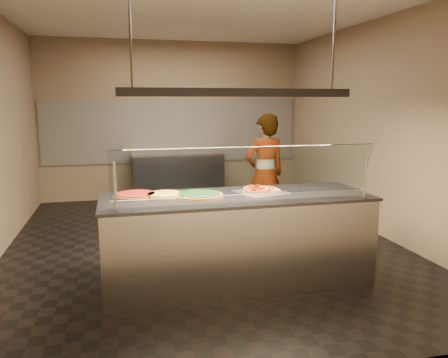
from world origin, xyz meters
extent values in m
cube|color=black|center=(0.00, 0.00, -0.01)|extent=(5.00, 6.00, 0.02)
cube|color=silver|center=(0.00, 0.00, 3.01)|extent=(5.00, 6.00, 0.02)
cube|color=#957A60|center=(0.00, 3.01, 1.50)|extent=(5.00, 0.02, 3.00)
cube|color=#957A60|center=(0.00, -3.01, 1.50)|extent=(5.00, 0.02, 3.00)
cube|color=#957A60|center=(2.51, 0.00, 1.50)|extent=(0.02, 6.00, 3.00)
cube|color=silver|center=(0.00, 2.98, 1.30)|extent=(4.90, 0.02, 1.20)
cube|color=#B7B7BC|center=(0.09, -1.35, 0.45)|extent=(2.67, 0.90, 0.90)
cube|color=#3C3C42|center=(0.09, -1.35, 0.92)|extent=(2.71, 0.94, 0.03)
cylinder|color=#B7B7BC|center=(-1.09, -1.75, 1.15)|extent=(0.03, 0.03, 0.44)
cylinder|color=#B7B7BC|center=(1.28, -1.75, 1.15)|extent=(0.03, 0.03, 0.44)
cube|color=white|center=(0.09, -1.69, 1.23)|extent=(2.47, 0.18, 0.47)
cube|color=silver|center=(0.38, -1.26, 0.93)|extent=(0.57, 0.57, 0.01)
cylinder|color=silver|center=(0.38, -1.26, 0.94)|extent=(0.41, 0.41, 0.01)
cylinder|color=#750803|center=(0.37, -1.16, 0.99)|extent=(0.06, 0.06, 0.01)
cylinder|color=#750803|center=(0.35, -1.19, 0.99)|extent=(0.06, 0.06, 0.01)
cylinder|color=#750803|center=(0.34, -1.20, 0.99)|extent=(0.06, 0.06, 0.01)
cylinder|color=#750803|center=(0.29, -1.18, 0.99)|extent=(0.06, 0.06, 0.01)
cylinder|color=#750803|center=(0.31, -1.23, 0.99)|extent=(0.06, 0.06, 0.01)
cylinder|color=#750803|center=(0.33, -1.26, 0.99)|extent=(0.06, 0.06, 0.01)
cylinder|color=#750803|center=(0.27, -1.28, 0.99)|extent=(0.06, 0.06, 0.01)
cylinder|color=#750803|center=(0.27, -1.32, 0.99)|extent=(0.06, 0.06, 0.01)
cylinder|color=#750803|center=(0.27, -1.36, 0.99)|extent=(0.06, 0.06, 0.01)
cylinder|color=#750803|center=(0.34, -1.34, 0.99)|extent=(0.06, 0.06, 0.01)
cylinder|color=#750803|center=(0.37, -1.34, 0.99)|extent=(0.06, 0.06, 0.01)
cube|color=#19590F|center=(0.37, -1.13, 0.99)|extent=(0.02, 0.01, 0.01)
cube|color=#19590F|center=(0.31, -1.14, 0.99)|extent=(0.01, 0.02, 0.01)
cube|color=#19590F|center=(0.33, -1.23, 0.99)|extent=(0.01, 0.02, 0.01)
cube|color=#19590F|center=(0.31, -1.23, 0.99)|extent=(0.02, 0.02, 0.01)
cube|color=#19590F|center=(0.29, -1.26, 0.99)|extent=(0.02, 0.02, 0.01)
cube|color=#19590F|center=(0.26, -1.33, 0.99)|extent=(0.01, 0.02, 0.01)
sphere|color=#513014|center=(0.41, -1.35, 0.97)|extent=(0.03, 0.03, 0.03)
sphere|color=#513014|center=(0.41, -1.29, 0.97)|extent=(0.03, 0.03, 0.03)
sphere|color=#513014|center=(0.45, -1.33, 0.97)|extent=(0.03, 0.03, 0.03)
sphere|color=#513014|center=(0.49, -1.32, 0.97)|extent=(0.03, 0.03, 0.03)
sphere|color=#513014|center=(0.42, -1.27, 0.97)|extent=(0.03, 0.03, 0.03)
sphere|color=#513014|center=(0.49, -1.26, 0.97)|extent=(0.03, 0.03, 0.03)
sphere|color=#513014|center=(0.47, -1.23, 0.97)|extent=(0.03, 0.03, 0.03)
sphere|color=#513014|center=(0.49, -1.20, 0.97)|extent=(0.03, 0.03, 0.03)
sphere|color=#513014|center=(0.41, -1.24, 0.97)|extent=(0.03, 0.03, 0.03)
sphere|color=#513014|center=(0.45, -1.16, 0.97)|extent=(0.03, 0.03, 0.03)
cylinder|color=silver|center=(-0.29, -1.31, 0.93)|extent=(0.51, 0.51, 0.01)
cylinder|color=#925D21|center=(-0.29, -1.31, 0.95)|extent=(0.48, 0.48, 0.02)
cylinder|color=black|center=(-0.29, -1.31, 0.96)|extent=(0.42, 0.42, 0.01)
cylinder|color=silver|center=(-0.62, -1.21, 0.93)|extent=(0.43, 0.43, 0.01)
cylinder|color=#925D21|center=(-0.62, -1.21, 0.94)|extent=(0.40, 0.40, 0.02)
cylinder|color=gold|center=(-0.62, -1.21, 0.96)|extent=(0.35, 0.35, 0.01)
cylinder|color=silver|center=(-0.90, -1.14, 0.93)|extent=(0.47, 0.47, 0.01)
cylinder|color=#925D21|center=(-0.90, -1.14, 0.94)|extent=(0.44, 0.44, 0.02)
cylinder|color=maroon|center=(-0.90, -1.14, 0.96)|extent=(0.38, 0.38, 0.01)
cube|color=#B7B7BC|center=(-0.47, -1.18, 0.96)|extent=(0.17, 0.17, 0.00)
cylinder|color=tan|center=(-0.61, -1.17, 0.96)|extent=(0.12, 0.11, 0.02)
cube|color=#3C3C42|center=(0.01, 2.55, 0.45)|extent=(1.64, 0.70, 0.90)
cube|color=#B7B7BC|center=(0.01, 2.55, 0.92)|extent=(1.68, 0.74, 0.03)
imported|color=#38353E|center=(0.94, 0.26, 0.85)|extent=(0.69, 0.52, 1.70)
cube|color=#3C3C42|center=(0.09, -1.35, 1.95)|extent=(2.30, 0.18, 0.08)
cylinder|color=#B7B7BC|center=(-0.91, -1.35, 2.50)|extent=(0.02, 0.02, 1.01)
cylinder|color=#B7B7BC|center=(1.09, -1.35, 2.50)|extent=(0.02, 0.02, 1.01)
camera|label=1|loc=(-1.05, -5.50, 1.86)|focal=35.00mm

